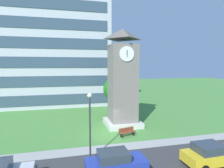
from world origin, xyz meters
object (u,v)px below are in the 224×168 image
(clock_tower, at_px, (123,83))
(parked_car_yellow, at_px, (210,154))
(tree_streetside, at_px, (114,89))
(park_bench, at_px, (127,132))
(parked_car_blue, at_px, (115,163))
(street_lamp, at_px, (90,119))

(clock_tower, distance_m, parked_car_yellow, 12.41)
(tree_streetside, bearing_deg, park_bench, -96.38)
(clock_tower, relative_size, parked_car_blue, 2.85)
(parked_car_blue, bearing_deg, clock_tower, 70.67)
(clock_tower, relative_size, tree_streetside, 2.14)
(street_lamp, bearing_deg, clock_tower, 57.90)
(street_lamp, distance_m, parked_car_blue, 3.73)
(clock_tower, bearing_deg, park_bench, -99.67)
(park_bench, relative_size, parked_car_blue, 0.45)
(park_bench, relative_size, tree_streetside, 0.33)
(clock_tower, xyz_separation_m, park_bench, (-0.65, -3.80, -4.92))
(clock_tower, xyz_separation_m, parked_car_blue, (-3.69, -10.50, -4.52))
(parked_car_blue, bearing_deg, street_lamp, 121.15)
(clock_tower, height_order, street_lamp, clock_tower)
(park_bench, distance_m, parked_car_yellow, 8.33)
(clock_tower, distance_m, tree_streetside, 5.85)
(tree_streetside, xyz_separation_m, parked_car_blue, (-4.09, -16.13, -2.97))
(park_bench, xyz_separation_m, street_lamp, (-4.46, -4.35, 2.92))
(tree_streetside, xyz_separation_m, parked_car_yellow, (3.10, -16.63, -2.97))
(clock_tower, bearing_deg, parked_car_yellow, -72.31)
(park_bench, bearing_deg, street_lamp, -135.73)
(tree_streetside, relative_size, parked_car_yellow, 1.35)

